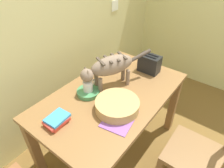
% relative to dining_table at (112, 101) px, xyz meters
% --- Properties ---
extents(wall_rear, '(4.24, 0.11, 2.50)m').
position_rel_dining_table_xyz_m(wall_rear, '(-0.05, 0.75, 0.60)').
color(wall_rear, '#DAD188').
rests_on(wall_rear, ground_plane).
extents(dining_table, '(1.34, 0.81, 0.74)m').
position_rel_dining_table_xyz_m(dining_table, '(0.00, 0.00, 0.00)').
color(dining_table, olive).
rests_on(dining_table, ground_plane).
extents(cat, '(0.62, 0.32, 0.30)m').
position_rel_dining_table_xyz_m(cat, '(0.06, 0.07, 0.30)').
color(cat, '#7E6854').
rests_on(cat, dining_table).
extents(saucer_bowl, '(0.19, 0.19, 0.04)m').
position_rel_dining_table_xyz_m(saucer_bowl, '(-0.12, 0.16, 0.11)').
color(saucer_bowl, '#458A54').
rests_on(saucer_bowl, dining_table).
extents(coffee_mug, '(0.12, 0.08, 0.09)m').
position_rel_dining_table_xyz_m(coffee_mug, '(-0.12, 0.16, 0.17)').
color(coffee_mug, silver).
rests_on(coffee_mug, saucer_bowl).
extents(magazine, '(0.30, 0.25, 0.01)m').
position_rel_dining_table_xyz_m(magazine, '(-0.20, -0.22, 0.09)').
color(magazine, '#8952A1').
rests_on(magazine, dining_table).
extents(book_stack, '(0.18, 0.14, 0.06)m').
position_rel_dining_table_xyz_m(book_stack, '(-0.50, 0.11, 0.12)').
color(book_stack, '#DA422B').
rests_on(book_stack, dining_table).
extents(wicker_basket, '(0.34, 0.34, 0.08)m').
position_rel_dining_table_xyz_m(wicker_basket, '(-0.13, -0.15, 0.13)').
color(wicker_basket, tan).
rests_on(wicker_basket, dining_table).
extents(toaster, '(0.12, 0.20, 0.18)m').
position_rel_dining_table_xyz_m(toaster, '(0.50, -0.08, 0.18)').
color(toaster, black).
rests_on(toaster, dining_table).
extents(wooden_chair_far, '(0.42, 0.42, 0.93)m').
position_rel_dining_table_xyz_m(wooden_chair_far, '(0.09, -0.79, -0.20)').
color(wooden_chair_far, brown).
rests_on(wooden_chair_far, ground_plane).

